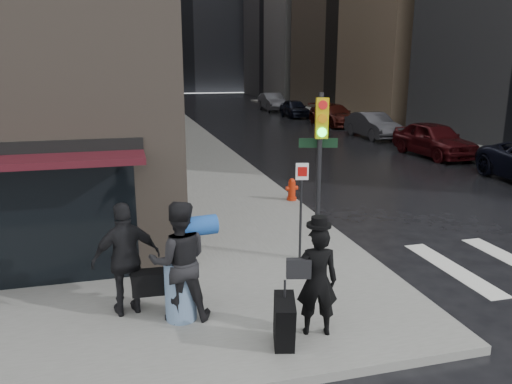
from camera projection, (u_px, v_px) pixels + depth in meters
ground at (317, 310)px, 8.90m from camera, size 140.00×140.00×0.00m
sidewalk_left at (171, 128)px, 34.16m from camera, size 4.00×50.00×0.15m
sidewalk_right at (352, 122)px, 37.52m from camera, size 3.00×50.00×0.15m
bldg_right_far at (341, 1)px, 66.58m from camera, size 22.00×20.00×25.00m
man_overcoat at (310, 287)px, 7.58m from camera, size 1.20×0.92×1.95m
man_jeans at (179, 261)px, 8.07m from camera, size 1.44×0.81×2.02m
man_greycoat at (126, 259)px, 8.28m from camera, size 1.21×0.70×1.94m
traffic_light at (318, 156)px, 10.17m from camera, size 0.87×0.51×3.56m
fire_hydrant at (292, 190)px, 15.51m from camera, size 0.38×0.30×0.69m
parked_car_1 at (434, 139)px, 23.68m from camera, size 2.12×4.89×1.64m
parked_car_2 at (373, 125)px, 29.76m from camera, size 1.69×4.59×1.50m
parked_car_3 at (334, 115)px, 35.83m from camera, size 2.45×5.36×1.52m
parked_car_4 at (295, 108)px, 41.67m from camera, size 1.85×4.31×1.45m
parked_car_5 at (272, 102)px, 47.66m from camera, size 1.86×5.06×1.65m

